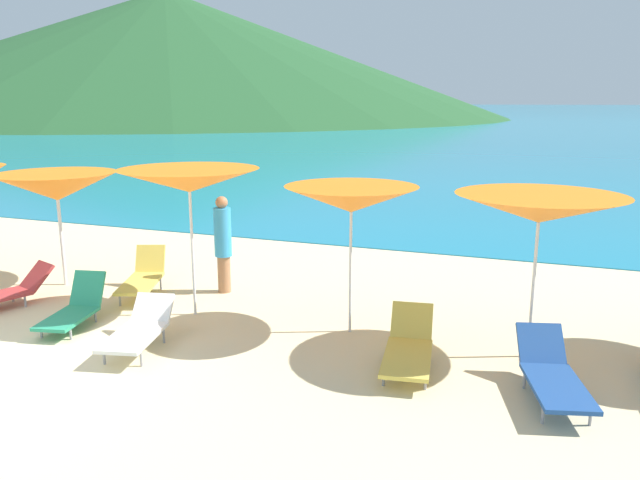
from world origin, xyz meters
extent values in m
cube|color=beige|center=(0.00, 10.00, -0.15)|extent=(50.00, 100.00, 0.30)
cube|color=teal|center=(0.00, 227.78, 0.01)|extent=(650.00, 440.00, 0.02)
cone|color=#235128|center=(-64.35, 101.17, 11.90)|extent=(129.95, 129.95, 23.80)
cylinder|color=silver|center=(-1.56, 3.10, 0.98)|extent=(0.06, 0.06, 1.95)
cone|color=orange|center=(-1.56, 3.10, 1.83)|extent=(2.18, 2.18, 0.50)
sphere|color=silver|center=(-1.56, 3.10, 1.98)|extent=(0.07, 0.07, 0.07)
cylinder|color=silver|center=(1.57, 2.52, 1.12)|extent=(0.04, 0.04, 2.24)
cone|color=orange|center=(1.57, 2.52, 2.15)|extent=(2.20, 2.20, 0.36)
sphere|color=silver|center=(1.57, 2.52, 2.27)|extent=(0.07, 0.07, 0.07)
cylinder|color=silver|center=(4.11, 2.66, 1.04)|extent=(0.04, 0.04, 2.08)
cone|color=orange|center=(4.11, 2.66, 1.98)|extent=(1.94, 1.94, 0.37)
sphere|color=silver|center=(4.11, 2.66, 2.11)|extent=(0.07, 0.07, 0.07)
cylinder|color=silver|center=(6.61, 2.62, 1.05)|extent=(0.04, 0.04, 2.10)
cone|color=orange|center=(6.61, 2.62, 2.00)|extent=(2.34, 2.34, 0.36)
sphere|color=silver|center=(6.61, 2.62, 2.13)|extent=(0.07, 0.07, 0.07)
cube|color=#268C66|center=(0.17, 1.23, 0.20)|extent=(0.73, 1.11, 0.05)
cube|color=#268C66|center=(0.04, 1.87, 0.45)|extent=(0.56, 0.42, 0.53)
cylinder|color=gray|center=(0.02, 0.88, 0.09)|extent=(0.04, 0.04, 0.17)
cylinder|color=gray|center=(0.46, 0.98, 0.09)|extent=(0.04, 0.04, 0.17)
cylinder|color=gray|center=(-0.13, 1.59, 0.09)|extent=(0.04, 0.04, 0.17)
cylinder|color=gray|center=(0.31, 1.68, 0.09)|extent=(0.04, 0.04, 0.17)
cube|color=#D8BF4C|center=(0.24, 2.91, 0.26)|extent=(0.98, 1.40, 0.05)
cube|color=#D8BF4C|center=(-0.03, 3.62, 0.50)|extent=(0.58, 0.44, 0.49)
cylinder|color=gray|center=(0.17, 2.44, 0.12)|extent=(0.04, 0.04, 0.24)
cylinder|color=gray|center=(0.61, 2.61, 0.12)|extent=(0.04, 0.04, 0.24)
cylinder|color=gray|center=(-0.15, 3.28, 0.12)|extent=(0.04, 0.04, 0.24)
cylinder|color=gray|center=(0.28, 3.45, 0.12)|extent=(0.04, 0.04, 0.24)
cube|color=#1E478C|center=(6.96, 1.26, 0.25)|extent=(0.86, 1.28, 0.05)
cube|color=#1E478C|center=(6.76, 2.00, 0.44)|extent=(0.63, 0.53, 0.42)
cylinder|color=gray|center=(6.82, 0.84, 0.11)|extent=(0.04, 0.04, 0.22)
cylinder|color=gray|center=(7.29, 0.96, 0.11)|extent=(0.04, 0.04, 0.22)
cylinder|color=gray|center=(6.61, 1.63, 0.11)|extent=(0.04, 0.04, 0.22)
cylinder|color=gray|center=(7.08, 1.76, 0.11)|extent=(0.04, 0.04, 0.22)
cube|color=#A53333|center=(-1.36, 2.25, 0.41)|extent=(0.63, 0.58, 0.43)
cylinder|color=gray|center=(-1.69, 2.01, 0.10)|extent=(0.04, 0.04, 0.19)
cylinder|color=gray|center=(-1.26, 1.85, 0.10)|extent=(0.04, 0.04, 0.19)
cube|color=#D8BF4C|center=(5.21, 1.53, 0.21)|extent=(0.75, 1.30, 0.05)
cube|color=#D8BF4C|center=(5.10, 2.29, 0.42)|extent=(0.59, 0.41, 0.45)
cylinder|color=gray|center=(5.02, 1.11, 0.09)|extent=(0.04, 0.04, 0.18)
cylinder|color=gray|center=(5.51, 1.18, 0.09)|extent=(0.04, 0.04, 0.18)
cylinder|color=gray|center=(4.90, 1.96, 0.09)|extent=(0.04, 0.04, 0.18)
cylinder|color=gray|center=(5.39, 2.03, 0.09)|extent=(0.04, 0.04, 0.18)
cube|color=white|center=(1.63, 0.85, 0.25)|extent=(0.83, 1.23, 0.05)
cube|color=white|center=(1.47, 1.55, 0.42)|extent=(0.62, 0.46, 0.36)
cylinder|color=gray|center=(1.47, 0.46, 0.11)|extent=(0.04, 0.04, 0.23)
cylinder|color=gray|center=(1.96, 0.57, 0.11)|extent=(0.04, 0.04, 0.23)
cylinder|color=gray|center=(1.29, 1.22, 0.11)|extent=(0.04, 0.04, 0.23)
cylinder|color=gray|center=(1.78, 1.34, 0.11)|extent=(0.04, 0.04, 0.23)
cylinder|color=#A3704C|center=(1.42, 3.74, 0.33)|extent=(0.23, 0.23, 0.66)
cylinder|color=#3399D8|center=(1.42, 3.74, 1.09)|extent=(0.30, 0.30, 0.86)
sphere|color=#A3704C|center=(1.42, 3.74, 1.62)|extent=(0.21, 0.21, 0.21)
camera|label=1|loc=(6.66, -5.54, 3.35)|focal=34.55mm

